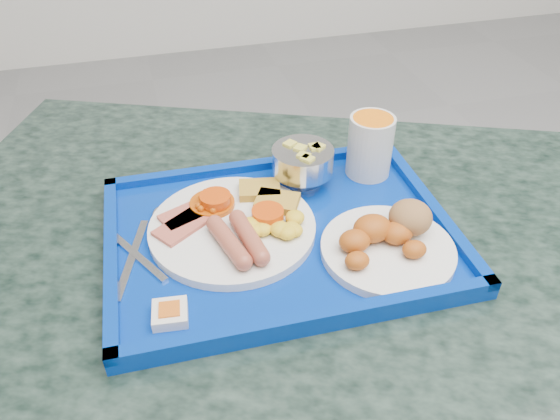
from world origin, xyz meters
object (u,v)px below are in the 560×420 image
fruit_bowl (303,161)px  table (276,309)px  juice_cup (370,144)px  tray (280,235)px  bread_plate (389,240)px  main_plate (238,224)px

fruit_bowl → table: bearing=-129.2°
fruit_bowl → juice_cup: size_ratio=0.96×
juice_cup → table: bearing=-154.7°
tray → bread_plate: bearing=-29.8°
tray → main_plate: (-0.06, 0.02, 0.02)m
main_plate → bread_plate: (0.19, -0.09, 0.01)m
tray → bread_plate: bread_plate is taller
table → fruit_bowl: fruit_bowl is taller
main_plate → juice_cup: juice_cup is taller
bread_plate → juice_cup: (0.05, 0.19, 0.04)m
main_plate → tray: bearing=-17.2°
tray → juice_cup: bearing=31.2°
main_plate → bread_plate: bread_plate is taller
tray → juice_cup: juice_cup is taller
fruit_bowl → main_plate: bearing=-144.7°
table → tray: tray is taller
bread_plate → juice_cup: juice_cup is taller
main_plate → fruit_bowl: fruit_bowl is taller
main_plate → fruit_bowl: size_ratio=2.47×
bread_plate → fruit_bowl: fruit_bowl is taller
bread_plate → juice_cup: 0.19m
tray → main_plate: size_ratio=2.09×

